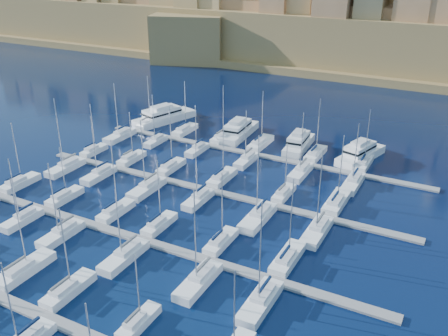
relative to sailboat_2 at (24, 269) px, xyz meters
The scene contains 48 objects.
ground 30.40m from the sailboat_2, 67.07° to the left, with size 600.00×600.00×0.00m, color #030932.
pontoon_near 13.29m from the sailboat_2, 26.91° to the right, with size 84.00×2.00×0.40m, color slate.
pontoon_mid_near 19.91m from the sailboat_2, 53.48° to the left, with size 84.00×2.00×0.40m, color slate.
pontoon_mid_far 39.80m from the sailboat_2, 72.69° to the left, with size 84.00×2.00×0.40m, color slate.
pontoon_far 61.15m from the sailboat_2, 78.84° to the left, with size 84.00×2.00×0.40m, color slate.
sailboat_2 is the anchor object (origin of this frame).
sailboat_3 9.62m from the sailboat_2, ahead, with size 2.74×9.13×14.15m.
sailboat_4 22.80m from the sailboat_2, ahead, with size 2.25×7.51×11.34m.
sailboat_12 32.93m from the sailboat_2, 139.35° to the left, with size 2.74×9.14×14.22m.
sailboat_13 24.34m from the sailboat_2, 119.74° to the left, with size 2.55×8.50×11.52m.
sailboat_14 21.26m from the sailboat_2, 88.12° to the left, with size 2.62×8.74×15.27m.
sailboat_15 23.63m from the sailboat_2, 63.01° to the left, with size 2.50×8.35×13.33m.
sailboat_16 31.39m from the sailboat_2, 42.31° to the left, with size 2.55×8.49×13.62m.
sailboat_17 41.22m from the sailboat_2, 31.83° to the left, with size 2.92×9.73×14.91m.
sailboat_19 16.57m from the sailboat_2, 138.92° to the left, with size 2.52×8.42×13.26m.
sailboat_20 10.76m from the sailboat_2, 103.25° to the left, with size 2.78×9.27×14.62m.
sailboat_21 15.29m from the sailboat_2, 41.30° to the left, with size 3.01×10.05×13.37m.
sailboat_22 27.30m from the sailboat_2, 21.61° to the left, with size 3.04×10.12×16.69m.
sailboat_23 36.86m from the sailboat_2, 15.66° to the left, with size 3.10×10.33×17.23m.
sailboat_24 48.76m from the sailboat_2, 118.69° to the left, with size 2.33×7.77×12.66m.
sailboat_25 44.80m from the sailboat_2, 105.83° to the left, with size 2.53×8.43×12.28m.
sailboat_26 43.31m from the sailboat_2, 91.80° to the left, with size 2.64×8.81×15.05m.
sailboat_27 45.11m from the sailboat_2, 75.13° to the left, with size 2.84×9.45×15.66m.
sailboat_28 50.18m from the sailboat_2, 58.68° to the left, with size 2.39×7.96×11.64m.
sailboat_29 57.32m from the sailboat_2, 50.30° to the left, with size 3.14×10.47×14.72m.
sailboat_30 38.99m from the sailboat_2, 124.70° to the left, with size 3.03×10.11×17.23m.
sailboat_31 34.99m from the sailboat_2, 111.68° to the left, with size 2.76×9.19×14.57m.
sailboat_32 32.00m from the sailboat_2, 89.60° to the left, with size 3.07×10.24×16.01m.
sailboat_33 34.86m from the sailboat_2, 69.74° to the left, with size 2.64×8.79×13.27m.
sailboat_34 40.56m from the sailboat_2, 51.14° to the left, with size 3.32×11.08×17.36m.
sailboat_35 48.60m from the sailboat_2, 41.11° to the left, with size 3.10×10.32×16.61m.
sailboat_36 69.49m from the sailboat_2, 109.50° to the left, with size 2.77×9.25×14.40m.
sailboat_37 66.57m from the sailboat_2, 99.90° to the left, with size 2.83×9.42×14.34m.
sailboat_38 65.38m from the sailboat_2, 89.89° to the left, with size 2.70×9.00×14.78m.
sailboat_39 66.95m from the sailboat_2, 80.82° to the left, with size 3.13×10.45×14.44m.
sailboat_40 70.40m from the sailboat_2, 69.02° to the left, with size 2.92×9.73×14.62m.
sailboat_41 75.09m from the sailboat_2, 60.64° to the left, with size 2.74×9.14×13.81m.
sailboat_42 59.13m from the sailboat_2, 114.15° to the left, with size 3.10×10.32×15.18m.
sailboat_43 56.86m from the sailboat_2, 103.91° to the left, with size 2.34×7.81×13.34m.
sailboat_44 55.03m from the sailboat_2, 91.35° to the left, with size 2.45×8.16×12.48m.
sailboat_45 56.04m from the sailboat_2, 77.49° to the left, with size 2.63×8.78×13.23m.
sailboat_46 60.03m from the sailboat_2, 64.76° to the left, with size 2.89×9.62×14.86m.
sailboat_47 65.74m from the sailboat_2, 55.47° to the left, with size 2.97×9.91×14.44m.
motor_yacht_a 73.92m from the sailboat_2, 107.09° to the left, with size 11.36×19.87×5.25m.
motor_yacht_b 69.66m from the sailboat_2, 87.81° to the left, with size 6.01×17.15×5.25m.
motor_yacht_c 71.34m from the sailboat_2, 73.78° to the left, with size 5.33×14.84×5.25m.
motor_yacht_d 77.42m from the sailboat_2, 63.06° to the left, with size 8.80×16.32×5.25m.
fortified_city 184.15m from the sailboat_2, 86.36° to the left, with size 460.00×108.95×59.52m.
Camera 1 is at (45.22, -70.18, 46.69)m, focal length 40.00 mm.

